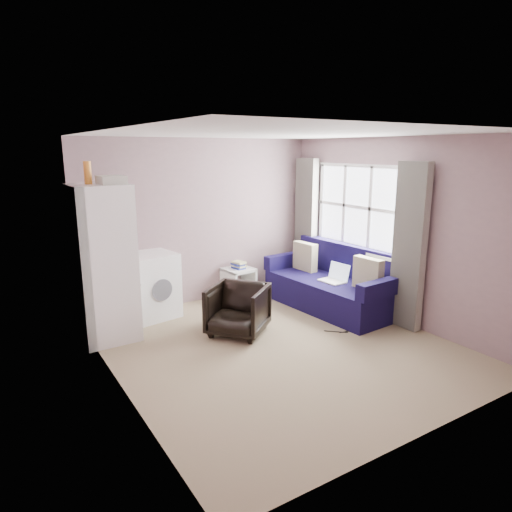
# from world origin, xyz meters

# --- Properties ---
(room) EXTENTS (3.84, 4.24, 2.54)m
(room) POSITION_xyz_m (0.02, 0.01, 1.25)
(room) COLOR #937F60
(room) RESTS_ON ground
(armchair) EXTENTS (0.94, 0.94, 0.71)m
(armchair) POSITION_xyz_m (-0.22, 0.61, 0.36)
(armchair) COLOR black
(armchair) RESTS_ON ground
(fridge) EXTENTS (0.69, 0.68, 2.20)m
(fridge) POSITION_xyz_m (-1.67, 1.35, 0.98)
(fridge) COLOR white
(fridge) RESTS_ON ground
(washing_machine) EXTENTS (0.75, 0.75, 0.92)m
(washing_machine) POSITION_xyz_m (-0.96, 1.81, 0.48)
(washing_machine) COLOR white
(washing_machine) RESTS_ON ground
(side_table) EXTENTS (0.48, 0.48, 0.59)m
(side_table) POSITION_xyz_m (0.53, 1.89, 0.28)
(side_table) COLOR white
(side_table) RESTS_ON ground
(sofa) EXTENTS (1.09, 2.15, 0.93)m
(sofa) POSITION_xyz_m (1.52, 0.73, 0.34)
(sofa) COLOR #130D3C
(sofa) RESTS_ON ground
(window_dressing) EXTENTS (0.17, 2.62, 2.18)m
(window_dressing) POSITION_xyz_m (1.78, 0.70, 1.11)
(window_dressing) COLOR white
(window_dressing) RESTS_ON ground
(floor_cables) EXTENTS (0.44, 0.22, 0.01)m
(floor_cables) POSITION_xyz_m (0.97, -0.08, 0.01)
(floor_cables) COLOR black
(floor_cables) RESTS_ON ground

